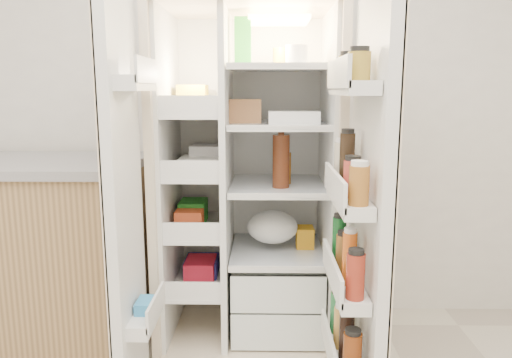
{
  "coord_description": "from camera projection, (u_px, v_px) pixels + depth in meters",
  "views": [
    {
      "loc": [
        0.18,
        -0.91,
        1.37
      ],
      "look_at": [
        0.14,
        1.25,
        0.98
      ],
      "focal_mm": 34.0,
      "sensor_mm": 36.0,
      "label": 1
    }
  ],
  "objects": [
    {
      "name": "wall_back",
      "position": [
        234.0,
        94.0,
        2.86
      ],
      "size": [
        4.0,
        0.02,
        2.7
      ],
      "primitive_type": "cube",
      "color": "silver",
      "rests_on": "floor"
    },
    {
      "name": "refrigerator",
      "position": [
        252.0,
        208.0,
        2.63
      ],
      "size": [
        0.92,
        0.7,
        1.8
      ],
      "color": "beige",
      "rests_on": "floor"
    },
    {
      "name": "freezer_door",
      "position": [
        125.0,
        207.0,
        2.02
      ],
      "size": [
        0.15,
        0.4,
        1.72
      ],
      "color": "silver",
      "rests_on": "floor"
    },
    {
      "name": "fridge_door",
      "position": [
        365.0,
        218.0,
        1.92
      ],
      "size": [
        0.17,
        0.58,
        1.72
      ],
      "color": "silver",
      "rests_on": "floor"
    },
    {
      "name": "kitchen_counter",
      "position": [
        16.0,
        252.0,
        2.63
      ],
      "size": [
        1.4,
        0.74,
        1.01
      ],
      "color": "#9F7D4F",
      "rests_on": "floor"
    }
  ]
}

